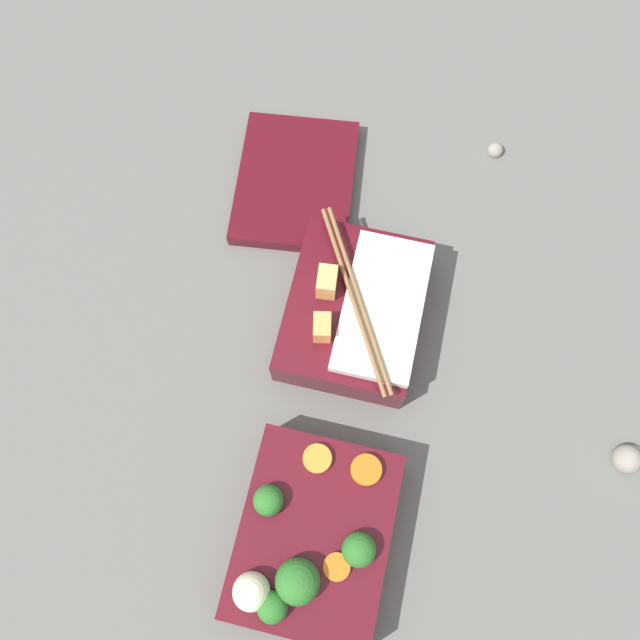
# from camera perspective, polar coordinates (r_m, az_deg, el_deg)

# --- Properties ---
(ground_plane) EXTENTS (3.00, 3.00, 0.00)m
(ground_plane) POSITION_cam_1_polar(r_m,az_deg,el_deg) (0.69, 2.01, -8.61)
(ground_plane) COLOR slate
(bento_tray_vegetable) EXTENTS (0.19, 0.14, 0.08)m
(bento_tray_vegetable) POSITION_cam_1_polar(r_m,az_deg,el_deg) (0.65, -0.91, -19.29)
(bento_tray_vegetable) COLOR #510F19
(bento_tray_vegetable) RESTS_ON ground_plane
(bento_tray_rice) EXTENTS (0.20, 0.14, 0.08)m
(bento_tray_rice) POSITION_cam_1_polar(r_m,az_deg,el_deg) (0.70, 3.32, 0.92)
(bento_tray_rice) COLOR #510F19
(bento_tray_rice) RESTS_ON ground_plane
(bento_lid) EXTENTS (0.20, 0.16, 0.02)m
(bento_lid) POSITION_cam_1_polar(r_m,az_deg,el_deg) (0.79, -2.24, 12.48)
(bento_lid) COLOR #510F19
(bento_lid) RESTS_ON ground_plane
(pebble_0) EXTENTS (0.03, 0.03, 0.03)m
(pebble_0) POSITION_cam_1_polar(r_m,az_deg,el_deg) (0.75, 26.25, -11.32)
(pebble_0) COLOR gray
(pebble_0) RESTS_ON ground_plane
(pebble_1) EXTENTS (0.02, 0.02, 0.02)m
(pebble_1) POSITION_cam_1_polar(r_m,az_deg,el_deg) (0.85, 15.72, 14.72)
(pebble_1) COLOR gray
(pebble_1) RESTS_ON ground_plane
(pebble_2) EXTENTS (0.02, 0.02, 0.02)m
(pebble_2) POSITION_cam_1_polar(r_m,az_deg,el_deg) (0.76, 26.95, -10.69)
(pebble_2) COLOR gray
(pebble_2) RESTS_ON ground_plane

